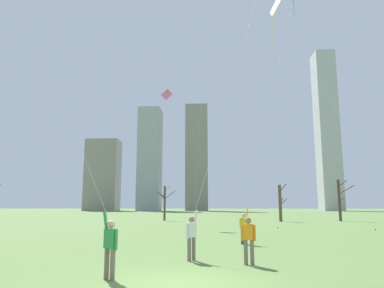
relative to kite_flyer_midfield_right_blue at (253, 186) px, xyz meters
name	(u,v)px	position (x,y,z in m)	size (l,w,h in m)	color
ground_plane	(179,284)	(-3.13, -10.55, -3.09)	(400.00, 400.00, 0.00)	#5B7A3D
kite_flyer_midfield_right_blue	(253,186)	(0.00, 0.00, 0.00)	(5.12, 5.28, 17.75)	#33384C
kite_flyer_midfield_center_yellow	(361,162)	(4.17, -4.63, 0.79)	(4.03, 5.60, 13.97)	#33384C
kite_flyer_midfield_left_teal	(204,189)	(-2.56, -6.06, -0.41)	(4.56, 4.17, 15.72)	#726656
kite_flyer_foreground_right_red	(65,122)	(-7.60, -7.83, 1.97)	(10.91, 10.21, 18.78)	#726656
bystander_far_off_by_trees	(249,238)	(-0.99, -7.35, -2.19)	(0.50, 0.27, 1.62)	#726656
distant_kite_low_near_trees_purple	(206,17)	(-2.66, 12.28, 16.98)	(1.78, 2.93, 24.41)	purple
distant_kite_high_overhead_pink	(164,101)	(-7.55, 18.17, 10.32)	(6.14, 1.64, 14.88)	pink
distant_kite_drifting_left_white	(274,24)	(5.26, 19.95, 20.16)	(2.22, 7.88, 25.78)	white
bare_tree_left_of_center	(165,202)	(-8.60, 28.05, -0.61)	(2.39, 2.57, 4.67)	#4C3828
bare_tree_center	(340,199)	(14.32, 28.16, -0.28)	(2.03, 1.29, 5.34)	#4C3828
bare_tree_leftmost	(280,202)	(6.35, 26.43, -0.66)	(1.28, 1.29, 4.79)	brown
skyline_short_annex	(150,159)	(-24.48, 107.22, 15.17)	(7.66, 9.65, 36.52)	#9EA3AD
skyline_mid_tower_right	(197,157)	(-7.84, 110.39, 16.27)	(8.04, 5.26, 38.72)	gray
skyline_squat_block	(327,129)	(39.75, 111.62, 26.17)	(7.00, 8.30, 58.53)	#B2B2B7
skyline_wide_slab	(103,175)	(-42.15, 109.71, 9.74)	(11.61, 8.35, 25.67)	gray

